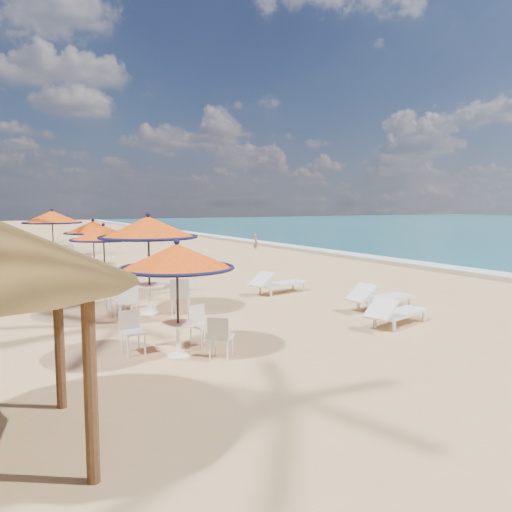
{
  "coord_description": "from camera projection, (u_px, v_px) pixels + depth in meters",
  "views": [
    {
      "loc": [
        -8.29,
        -8.58,
        2.73
      ],
      "look_at": [
        -1.18,
        4.09,
        1.2
      ],
      "focal_mm": 35.0,
      "sensor_mm": 36.0,
      "label": 1
    }
  ],
  "objects": [
    {
      "name": "ground",
      "position": [
        384.0,
        320.0,
        11.76
      ],
      "size": [
        160.0,
        160.0,
        0.0
      ],
      "primitive_type": "plane",
      "color": "tan",
      "rests_on": "ground"
    },
    {
      "name": "foam_strip",
      "position": [
        381.0,
        258.0,
        24.96
      ],
      "size": [
        1.2,
        140.0,
        0.04
      ],
      "primitive_type": "cube",
      "color": "white",
      "rests_on": "ground"
    },
    {
      "name": "wetsand_band",
      "position": [
        367.0,
        259.0,
        24.53
      ],
      "size": [
        1.4,
        140.0,
        0.02
      ],
      "primitive_type": "cube",
      "color": "olive",
      "rests_on": "ground"
    },
    {
      "name": "station_0",
      "position": [
        178.0,
        271.0,
        8.81
      ],
      "size": [
        2.03,
        2.03,
        2.12
      ],
      "color": "black",
      "rests_on": "ground"
    },
    {
      "name": "station_1",
      "position": [
        147.0,
        240.0,
        12.19
      ],
      "size": [
        2.42,
        2.42,
        2.53
      ],
      "color": "black",
      "rests_on": "ground"
    },
    {
      "name": "station_2",
      "position": [
        104.0,
        241.0,
        15.43
      ],
      "size": [
        2.05,
        2.08,
        2.14
      ],
      "color": "black",
      "rests_on": "ground"
    },
    {
      "name": "station_3",
      "position": [
        92.0,
        234.0,
        18.35
      ],
      "size": [
        2.1,
        2.1,
        2.19
      ],
      "color": "black",
      "rests_on": "ground"
    },
    {
      "name": "station_4",
      "position": [
        54.0,
        224.0,
        21.32
      ],
      "size": [
        2.43,
        2.43,
        2.54
      ],
      "color": "black",
      "rests_on": "ground"
    },
    {
      "name": "lounger_near",
      "position": [
        396.0,
        312.0,
        11.15
      ],
      "size": [
        1.96,
        1.04,
        0.67
      ],
      "rotation": [
        0.0,
        0.0,
        0.26
      ],
      "color": "white",
      "rests_on": "ground"
    },
    {
      "name": "lounger_mid",
      "position": [
        379.0,
        297.0,
        12.87
      ],
      "size": [
        2.03,
        0.78,
        0.71
      ],
      "rotation": [
        0.0,
        0.0,
        0.08
      ],
      "color": "white",
      "rests_on": "ground"
    },
    {
      "name": "lounger_far",
      "position": [
        277.0,
        283.0,
        15.19
      ],
      "size": [
        2.04,
        0.94,
        0.7
      ],
      "rotation": [
        0.0,
        0.0,
        0.17
      ],
      "color": "white",
      "rests_on": "ground"
    },
    {
      "name": "person",
      "position": [
        256.0,
        242.0,
        29.53
      ],
      "size": [
        0.24,
        0.36,
        0.99
      ],
      "primitive_type": "imported",
      "rotation": [
        0.0,
        0.0,
        1.58
      ],
      "color": "brown",
      "rests_on": "ground"
    }
  ]
}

